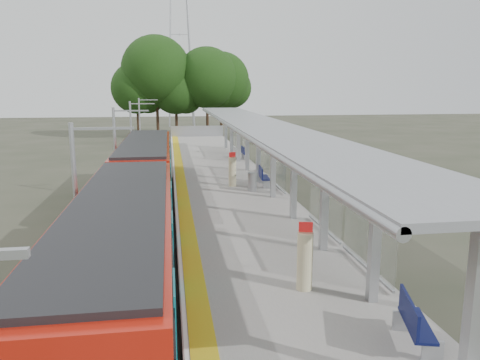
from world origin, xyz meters
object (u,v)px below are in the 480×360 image
litter_bin (252,182)px  info_pillar_near (305,260)px  bench_mid (263,176)px  bench_far (244,152)px  train (138,197)px  bench_near (413,321)px  info_pillar_far (232,171)px

litter_bin → info_pillar_near: bearing=-93.5°
bench_mid → info_pillar_near: (-1.59, -13.83, 0.26)m
bench_far → train: bearing=-114.0°
train → info_pillar_near: (4.94, -7.53, -0.21)m
info_pillar_near → litter_bin: bearing=101.9°
bench_near → info_pillar_far: size_ratio=0.86×
bench_near → bench_mid: bench_mid is taller
train → litter_bin: (5.71, 5.10, -0.55)m
train → bench_near: (6.44, -10.69, -0.47)m
train → info_pillar_near: 9.01m
info_pillar_near → train: bearing=138.7°
train → info_pillar_far: bearing=53.5°
info_pillar_far → litter_bin: info_pillar_far is taller
bench_near → litter_bin: 15.81m
bench_near → info_pillar_near: size_ratio=0.86×
train → bench_far: 18.14m
train → bench_far: train is taller
bench_mid → bench_far: size_ratio=1.13×
train → bench_mid: size_ratio=16.86×
train → bench_far: size_ratio=19.08×
bench_near → info_pillar_near: info_pillar_near is taller
bench_far → bench_near: bearing=-92.3°
info_pillar_far → litter_bin: size_ratio=1.92×
bench_mid → info_pillar_near: bearing=-92.5°
bench_mid → bench_near: bearing=-86.2°
bench_near → info_pillar_near: 3.51m
train → bench_near: 12.49m
train → litter_bin: train is taller
train → litter_bin: 7.68m
bench_near → info_pillar_far: 17.29m
info_pillar_near → bench_near: bearing=-49.3°
bench_far → info_pillar_near: info_pillar_near is taller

